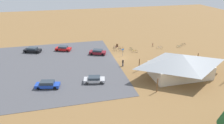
{
  "coord_description": "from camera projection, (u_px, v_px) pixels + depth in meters",
  "views": [
    {
      "loc": [
        14.2,
        48.43,
        20.85
      ],
      "look_at": [
        3.54,
        4.89,
        1.2
      ],
      "focal_mm": 33.19,
      "sensor_mm": 36.0,
      "label": 1
    }
  ],
  "objects": [
    {
      "name": "parking_lot_asphalt",
      "position": [
        25.0,
        69.0,
        48.06
      ],
      "size": [
        43.89,
        34.08,
        0.05
      ],
      "primitive_type": "cube",
      "color": "#4C4C51",
      "rests_on": "ground"
    },
    {
      "name": "bicycle_blue_lone_west",
      "position": [
        121.0,
        50.0,
        58.66
      ],
      "size": [
        1.16,
        1.5,
        0.92
      ],
      "color": "black",
      "rests_on": "ground"
    },
    {
      "name": "visitor_near_lot",
      "position": [
        123.0,
        63.0,
        49.36
      ],
      "size": [
        0.36,
        0.39,
        1.74
      ],
      "color": "#2D3347",
      "rests_on": "ground"
    },
    {
      "name": "bicycle_red_near_sign",
      "position": [
        153.0,
        45.0,
        62.76
      ],
      "size": [
        0.63,
        1.66,
        0.86
      ],
      "color": "black",
      "rests_on": "ground"
    },
    {
      "name": "bicycle_green_yard_left",
      "position": [
        131.0,
        49.0,
        59.72
      ],
      "size": [
        0.48,
        1.78,
        0.82
      ],
      "color": "black",
      "rests_on": "ground"
    },
    {
      "name": "lot_sign",
      "position": [
        123.0,
        51.0,
        55.03
      ],
      "size": [
        0.56,
        0.08,
        2.2
      ],
      "color": "#99999E",
      "rests_on": "ground"
    },
    {
      "name": "bicycle_yellow_back_row",
      "position": [
        135.0,
        51.0,
        58.01
      ],
      "size": [
        1.46,
        0.98,
        0.83
      ],
      "color": "black",
      "rests_on": "ground"
    },
    {
      "name": "car_blue_end_stall",
      "position": [
        47.0,
        84.0,
        40.15
      ],
      "size": [
        4.92,
        2.71,
        1.4
      ],
      "color": "#1E42B2",
      "rests_on": "parking_lot_asphalt"
    },
    {
      "name": "bicycle_white_edge_south",
      "position": [
        159.0,
        48.0,
        60.69
      ],
      "size": [
        1.68,
        0.77,
        0.86
      ],
      "color": "black",
      "rests_on": "ground"
    },
    {
      "name": "ground",
      "position": [
        121.0,
        58.0,
        54.55
      ],
      "size": [
        160.0,
        160.0,
        0.0
      ],
      "primitive_type": "plane",
      "color": "olive",
      "rests_on": "ground"
    },
    {
      "name": "trash_bin",
      "position": [
        117.0,
        45.0,
        62.24
      ],
      "size": [
        0.6,
        0.6,
        0.9
      ],
      "primitive_type": "cylinder",
      "color": "brown",
      "rests_on": "ground"
    },
    {
      "name": "bike_pavilion",
      "position": [
        181.0,
        64.0,
        43.76
      ],
      "size": [
        15.5,
        9.96,
        5.08
      ],
      "color": "beige",
      "rests_on": "ground"
    },
    {
      "name": "bicycle_teal_trailside",
      "position": [
        179.0,
        46.0,
        61.77
      ],
      "size": [
        1.66,
        0.48,
        0.77
      ],
      "color": "black",
      "rests_on": "ground"
    },
    {
      "name": "bicycle_black_near_porch",
      "position": [
        183.0,
        44.0,
        63.2
      ],
      "size": [
        1.72,
        0.48,
        0.86
      ],
      "color": "black",
      "rests_on": "ground"
    },
    {
      "name": "bicycle_orange_mid_cluster",
      "position": [
        121.0,
        48.0,
        60.28
      ],
      "size": [
        1.28,
        1.21,
        0.83
      ],
      "color": "black",
      "rests_on": "ground"
    },
    {
      "name": "car_red_aisle_side",
      "position": [
        63.0,
        48.0,
        59.03
      ],
      "size": [
        4.73,
        3.36,
        1.33
      ],
      "color": "red",
      "rests_on": "parking_lot_asphalt"
    },
    {
      "name": "car_maroon_mid_lot",
      "position": [
        98.0,
        52.0,
        56.32
      ],
      "size": [
        4.76,
        3.36,
        1.39
      ],
      "color": "maroon",
      "rests_on": "parking_lot_asphalt"
    },
    {
      "name": "car_silver_back_corner",
      "position": [
        94.0,
        79.0,
        42.13
      ],
      "size": [
        4.54,
        2.73,
        1.28
      ],
      "color": "#BCBCC1",
      "rests_on": "parking_lot_asphalt"
    },
    {
      "name": "bicycle_silver_by_bin",
      "position": [
        115.0,
        49.0,
        59.23
      ],
      "size": [
        0.8,
        1.56,
        0.88
      ],
      "color": "black",
      "rests_on": "ground"
    },
    {
      "name": "bicycle_purple_lone_east",
      "position": [
        116.0,
        47.0,
        60.93
      ],
      "size": [
        1.45,
        1.17,
        0.88
      ],
      "color": "black",
      "rests_on": "ground"
    },
    {
      "name": "car_black_by_curb",
      "position": [
        32.0,
        50.0,
        57.79
      ],
      "size": [
        5.02,
        3.52,
        1.42
      ],
      "color": "black",
      "rests_on": "parking_lot_asphalt"
    }
  ]
}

